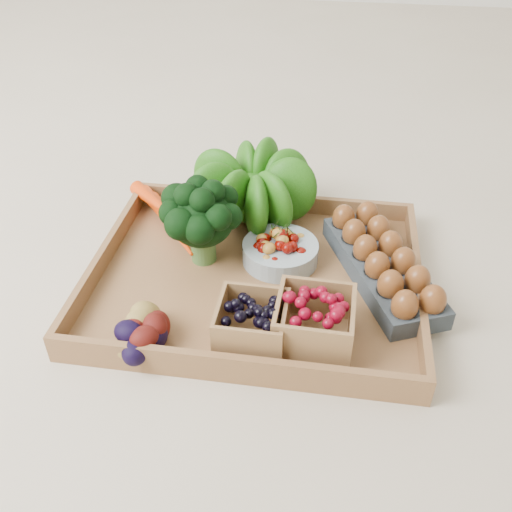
# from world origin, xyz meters

# --- Properties ---
(ground) EXTENTS (4.00, 4.00, 0.00)m
(ground) POSITION_xyz_m (0.00, 0.00, 0.00)
(ground) COLOR beige
(ground) RESTS_ON ground
(tray) EXTENTS (0.55, 0.45, 0.01)m
(tray) POSITION_xyz_m (0.00, 0.00, 0.01)
(tray) COLOR olive
(tray) RESTS_ON ground
(carrots) EXTENTS (0.20, 0.14, 0.05)m
(carrots) POSITION_xyz_m (-0.19, 0.13, 0.04)
(carrots) COLOR #EA3E09
(carrots) RESTS_ON tray
(lettuce) EXTENTS (0.16, 0.16, 0.16)m
(lettuce) POSITION_xyz_m (-0.03, 0.18, 0.09)
(lettuce) COLOR #19470B
(lettuce) RESTS_ON tray
(broccoli) EXTENTS (0.15, 0.15, 0.11)m
(broccoli) POSITION_xyz_m (-0.10, 0.04, 0.07)
(broccoli) COLOR black
(broccoli) RESTS_ON tray
(cherry_bowl) EXTENTS (0.13, 0.13, 0.04)m
(cherry_bowl) POSITION_xyz_m (0.04, 0.05, 0.03)
(cherry_bowl) COLOR #8C9EA5
(cherry_bowl) RESTS_ON tray
(egg_carton) EXTENTS (0.21, 0.31, 0.03)m
(egg_carton) POSITION_xyz_m (0.21, 0.03, 0.03)
(egg_carton) COLOR #333A41
(egg_carton) RESTS_ON tray
(potatoes) EXTENTS (0.12, 0.12, 0.07)m
(potatoes) POSITION_xyz_m (-0.14, -0.18, 0.05)
(potatoes) COLOR #3E0D0A
(potatoes) RESTS_ON tray
(punnet_blackberry) EXTENTS (0.10, 0.10, 0.07)m
(punnet_blackberry) POSITION_xyz_m (0.02, -0.15, 0.05)
(punnet_blackberry) COLOR black
(punnet_blackberry) RESTS_ON tray
(punnet_raspberry) EXTENTS (0.12, 0.12, 0.08)m
(punnet_raspberry) POSITION_xyz_m (0.11, -0.14, 0.05)
(punnet_raspberry) COLOR maroon
(punnet_raspberry) RESTS_ON tray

